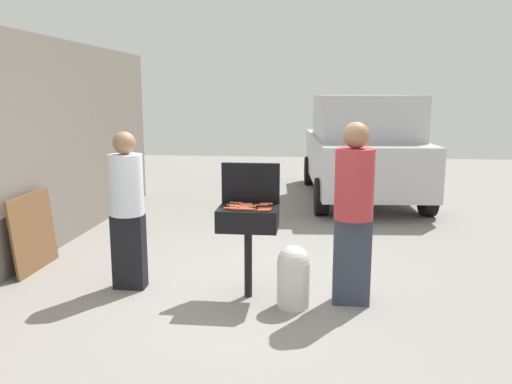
# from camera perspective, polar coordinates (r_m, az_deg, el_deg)

# --- Properties ---
(ground_plane) EXTENTS (24.00, 24.00, 0.00)m
(ground_plane) POSITION_cam_1_polar(r_m,az_deg,el_deg) (5.59, -1.27, -10.84)
(ground_plane) COLOR gray
(house_wall_side) EXTENTS (0.24, 8.00, 2.78)m
(house_wall_side) POSITION_cam_1_polar(r_m,az_deg,el_deg) (7.12, -23.34, 4.47)
(house_wall_side) COLOR slate
(house_wall_side) RESTS_ON ground
(bbq_grill) EXTENTS (0.60, 0.44, 0.93)m
(bbq_grill) POSITION_cam_1_polar(r_m,az_deg,el_deg) (5.24, -0.87, -3.26)
(bbq_grill) COLOR black
(bbq_grill) RESTS_ON ground
(grill_lid_open) EXTENTS (0.60, 0.05, 0.42)m
(grill_lid_open) POSITION_cam_1_polar(r_m,az_deg,el_deg) (5.38, -0.59, 0.97)
(grill_lid_open) COLOR black
(grill_lid_open) RESTS_ON bbq_grill
(hot_dog_0) EXTENTS (0.13, 0.03, 0.03)m
(hot_dog_0) POSITION_cam_1_polar(r_m,az_deg,el_deg) (5.25, 0.61, -1.47)
(hot_dog_0) COLOR #AD4228
(hot_dog_0) RESTS_ON bbq_grill
(hot_dog_1) EXTENTS (0.13, 0.03, 0.03)m
(hot_dog_1) POSITION_cam_1_polar(r_m,az_deg,el_deg) (5.08, 1.01, -1.87)
(hot_dog_1) COLOR #AD4228
(hot_dog_1) RESTS_ON bbq_grill
(hot_dog_2) EXTENTS (0.13, 0.04, 0.03)m
(hot_dog_2) POSITION_cam_1_polar(r_m,az_deg,el_deg) (5.06, -0.80, -1.93)
(hot_dog_2) COLOR #B74C33
(hot_dog_2) RESTS_ON bbq_grill
(hot_dog_3) EXTENTS (0.13, 0.04, 0.03)m
(hot_dog_3) POSITION_cam_1_polar(r_m,az_deg,el_deg) (5.02, 0.86, -2.02)
(hot_dog_3) COLOR #C6593D
(hot_dog_3) RESTS_ON bbq_grill
(hot_dog_4) EXTENTS (0.13, 0.03, 0.03)m
(hot_dog_4) POSITION_cam_1_polar(r_m,az_deg,el_deg) (5.20, -2.15, -1.60)
(hot_dog_4) COLOR #C6593D
(hot_dog_4) RESTS_ON bbq_grill
(hot_dog_5) EXTENTS (0.13, 0.04, 0.03)m
(hot_dog_5) POSITION_cam_1_polar(r_m,az_deg,el_deg) (5.24, -2.49, -1.49)
(hot_dog_5) COLOR #C6593D
(hot_dog_5) RESTS_ON bbq_grill
(hot_dog_6) EXTENTS (0.13, 0.03, 0.03)m
(hot_dog_6) POSITION_cam_1_polar(r_m,az_deg,el_deg) (5.14, -1.60, -1.73)
(hot_dog_6) COLOR #AD4228
(hot_dog_6) RESTS_ON bbq_grill
(hot_dog_7) EXTENTS (0.13, 0.03, 0.03)m
(hot_dog_7) POSITION_cam_1_polar(r_m,az_deg,el_deg) (5.30, -1.10, -1.35)
(hot_dog_7) COLOR #C6593D
(hot_dog_7) RESTS_ON bbq_grill
(hot_dog_8) EXTENTS (0.13, 0.03, 0.03)m
(hot_dog_8) POSITION_cam_1_polar(r_m,az_deg,el_deg) (5.25, -1.09, -1.46)
(hot_dog_8) COLOR #C6593D
(hot_dog_8) RESTS_ON bbq_grill
(hot_dog_9) EXTENTS (0.13, 0.03, 0.03)m
(hot_dog_9) POSITION_cam_1_polar(r_m,az_deg,el_deg) (5.11, -2.81, -1.80)
(hot_dog_9) COLOR #C6593D
(hot_dog_9) RESTS_ON bbq_grill
(hot_dog_10) EXTENTS (0.13, 0.03, 0.03)m
(hot_dog_10) POSITION_cam_1_polar(r_m,az_deg,el_deg) (5.22, -0.75, -1.54)
(hot_dog_10) COLOR #AD4228
(hot_dog_10) RESTS_ON bbq_grill
(hot_dog_11) EXTENTS (0.13, 0.04, 0.03)m
(hot_dog_11) POSITION_cam_1_polar(r_m,az_deg,el_deg) (5.07, -2.12, -1.91)
(hot_dog_11) COLOR #AD4228
(hot_dog_11) RESTS_ON bbq_grill
(hot_dog_12) EXTENTS (0.13, 0.04, 0.03)m
(hot_dog_12) POSITION_cam_1_polar(r_m,az_deg,el_deg) (5.31, 1.13, -1.33)
(hot_dog_12) COLOR #C6593D
(hot_dog_12) RESTS_ON bbq_grill
(hot_dog_13) EXTENTS (0.13, 0.03, 0.03)m
(hot_dog_13) POSITION_cam_1_polar(r_m,az_deg,el_deg) (5.09, -1.15, -1.84)
(hot_dog_13) COLOR #B74C33
(hot_dog_13) RESTS_ON bbq_grill
(hot_dog_14) EXTENTS (0.13, 0.03, 0.03)m
(hot_dog_14) POSITION_cam_1_polar(r_m,az_deg,el_deg) (5.18, -0.68, -1.62)
(hot_dog_14) COLOR #C6593D
(hot_dog_14) RESTS_ON bbq_grill
(hot_dog_15) EXTENTS (0.13, 0.04, 0.03)m
(hot_dog_15) POSITION_cam_1_polar(r_m,az_deg,el_deg) (5.35, -2.18, -1.23)
(hot_dog_15) COLOR #AD4228
(hot_dog_15) RESTS_ON bbq_grill
(propane_tank) EXTENTS (0.32, 0.32, 0.62)m
(propane_tank) POSITION_cam_1_polar(r_m,az_deg,el_deg) (5.14, 4.10, -9.04)
(propane_tank) COLOR silver
(propane_tank) RESTS_ON ground
(person_left) EXTENTS (0.35, 0.35, 1.67)m
(person_left) POSITION_cam_1_polar(r_m,az_deg,el_deg) (5.62, -13.90, -1.38)
(person_left) COLOR black
(person_left) RESTS_ON ground
(person_right) EXTENTS (0.38, 0.38, 1.79)m
(person_right) POSITION_cam_1_polar(r_m,az_deg,el_deg) (5.12, 10.61, -1.67)
(person_right) COLOR #333847
(person_right) RESTS_ON ground
(parked_minivan) EXTENTS (2.29, 4.53, 2.02)m
(parked_minivan) POSITION_cam_1_polar(r_m,az_deg,el_deg) (10.46, 11.48, 4.84)
(parked_minivan) COLOR #B7B7BC
(parked_minivan) RESTS_ON ground
(leaning_board) EXTENTS (0.11, 0.90, 0.91)m
(leaning_board) POSITION_cam_1_polar(r_m,az_deg,el_deg) (6.68, -23.15, -4.03)
(leaning_board) COLOR brown
(leaning_board) RESTS_ON ground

